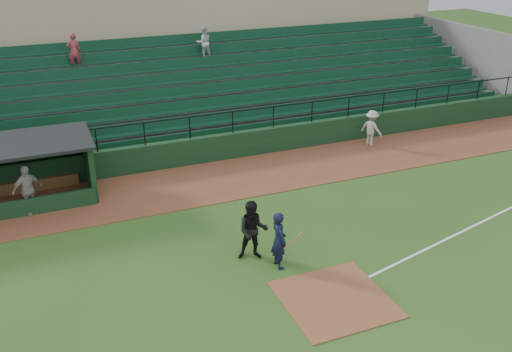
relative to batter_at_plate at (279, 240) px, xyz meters
name	(u,v)px	position (x,y,z in m)	size (l,w,h in m)	color
ground	(318,281)	(0.79, -1.20, -0.95)	(90.00, 90.00, 0.00)	#2B5019
warning_track	(229,179)	(0.79, 6.80, -0.94)	(40.00, 4.00, 0.03)	brown
home_plate_dirt	(335,299)	(0.79, -2.20, -0.94)	(3.00, 3.00, 0.03)	brown
foul_line	(495,216)	(8.79, 0.00, -0.95)	(18.00, 0.09, 0.01)	white
stadium_structure	(175,79)	(0.79, 15.26, 1.35)	(38.00, 13.08, 6.40)	black
batter_at_plate	(279,240)	(0.00, 0.00, 0.00)	(1.04, 0.72, 1.90)	black
umpire	(253,231)	(-0.56, 0.76, 0.05)	(0.98, 0.76, 2.01)	black
runner	(371,128)	(8.45, 7.89, -0.05)	(1.12, 0.65, 1.74)	#A8A29D
dugout_player_a	(28,190)	(-7.07, 6.64, 0.04)	(1.13, 0.47, 1.93)	#9E9894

